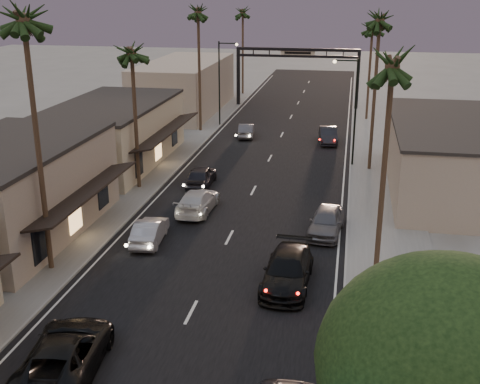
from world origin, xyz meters
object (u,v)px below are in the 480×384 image
at_px(arch, 297,63).
at_px(palm_ld, 198,8).
at_px(palm_rc, 373,25).
at_px(curbside_black, 288,271).
at_px(streetlight_right, 352,103).
at_px(palm_rb, 380,15).
at_px(palm_lc, 131,47).
at_px(palm_far, 243,9).
at_px(palm_ra, 393,57).
at_px(palm_lb, 23,12).
at_px(oncoming_pickup, 64,354).
at_px(oncoming_silver, 150,231).
at_px(corner_tree, 451,377).
at_px(streetlight_left, 222,77).

xyz_separation_m(arch, palm_ld, (-8.60, -15.00, 6.88)).
xyz_separation_m(arch, palm_rc, (8.60, -6.00, 4.94)).
bearing_deg(curbside_black, streetlight_right, 84.41).
distance_m(streetlight_right, palm_rb, 7.35).
relative_size(palm_lc, palm_far, 0.92).
bearing_deg(curbside_black, palm_ld, 112.86).
relative_size(streetlight_right, curbside_black, 1.58).
height_order(palm_rc, curbside_black, palm_rc).
bearing_deg(streetlight_right, palm_ra, -85.43).
xyz_separation_m(palm_lb, palm_far, (0.30, 56.00, -1.94)).
relative_size(palm_ra, oncoming_pickup, 2.15).
bearing_deg(curbside_black, palm_lb, -176.25).
xyz_separation_m(palm_lc, palm_ra, (17.20, -12.00, 0.97)).
bearing_deg(palm_lc, oncoming_silver, -66.81).
relative_size(corner_tree, palm_lc, 0.72).
bearing_deg(corner_tree, oncoming_pickup, 155.00).
xyz_separation_m(palm_rc, curbside_black, (-4.45, -41.49, -9.64)).
bearing_deg(palm_far, curbside_black, -77.35).
bearing_deg(palm_lb, oncoming_pickup, -59.62).
relative_size(palm_ra, palm_rc, 1.08).
xyz_separation_m(oncoming_silver, curbside_black, (8.68, -3.98, 0.12)).
bearing_deg(palm_lc, palm_ra, -34.90).
relative_size(palm_rb, oncoming_pickup, 2.32).
bearing_deg(palm_ld, palm_rb, -32.60).
height_order(corner_tree, streetlight_left, streetlight_left).
height_order(palm_rb, palm_far, palm_rb).
bearing_deg(palm_far, palm_ld, -90.75).
height_order(corner_tree, palm_lb, palm_lb).
height_order(palm_lc, oncoming_silver, palm_lc).
height_order(corner_tree, arch, corner_tree).
xyz_separation_m(palm_ld, palm_rc, (17.20, 9.00, -1.95)).
height_order(streetlight_right, curbside_black, streetlight_right).
xyz_separation_m(arch, palm_far, (-8.30, 8.00, 5.91)).
bearing_deg(palm_rc, corner_tree, -89.11).
bearing_deg(palm_rb, curbside_black, -101.70).
distance_m(corner_tree, curbside_black, 16.79).
xyz_separation_m(corner_tree, arch, (-9.48, 62.55, -0.45)).
height_order(corner_tree, palm_ra, palm_ra).
distance_m(palm_rc, curbside_black, 42.82).
height_order(palm_rc, palm_far, palm_far).
xyz_separation_m(arch, streetlight_right, (6.92, -25.00, -0.20)).
bearing_deg(palm_lc, oncoming_pickup, -77.58).
xyz_separation_m(palm_ld, palm_far, (0.30, 23.00, -0.97)).
distance_m(oncoming_silver, curbside_black, 9.55).
xyz_separation_m(arch, palm_rb, (8.60, -26.00, 6.88)).
relative_size(streetlight_left, palm_far, 0.68).
height_order(arch, oncoming_pickup, arch).
bearing_deg(streetlight_right, oncoming_silver, -121.75).
relative_size(palm_rb, palm_far, 1.08).
relative_size(palm_lb, curbside_black, 2.67).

